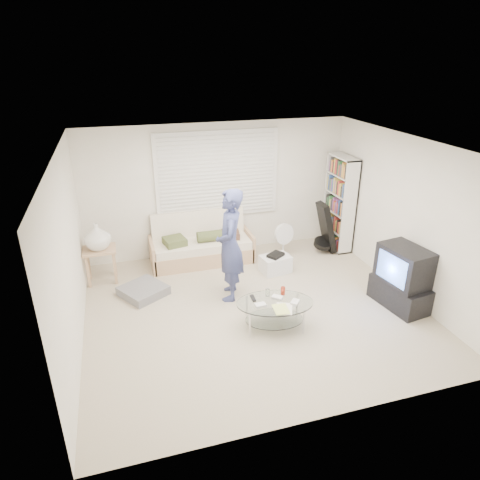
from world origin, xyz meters
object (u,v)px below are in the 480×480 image
object	(u,v)px
tv_unit	(402,278)
coffee_table	(275,307)
bookshelf	(339,203)
futon_sofa	(201,246)

from	to	relation	value
tv_unit	coffee_table	bearing A→B (deg)	179.53
tv_unit	bookshelf	bearing A→B (deg)	86.84
futon_sofa	bookshelf	distance (m)	2.82
bookshelf	coffee_table	bearing A→B (deg)	-134.04
bookshelf	coffee_table	distance (m)	3.19
futon_sofa	bookshelf	xyz separation A→B (m)	(2.75, -0.12, 0.62)
tv_unit	coffee_table	xyz separation A→B (m)	(-2.05, 0.02, -0.15)
coffee_table	bookshelf	bearing A→B (deg)	45.96
futon_sofa	tv_unit	size ratio (longest dim) A/B	1.92
tv_unit	coffee_table	world-z (taller)	tv_unit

